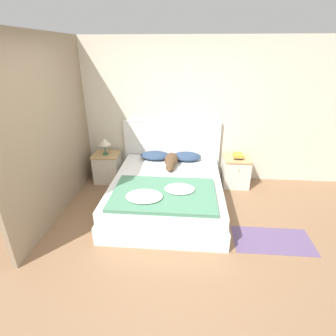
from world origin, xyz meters
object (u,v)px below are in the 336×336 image
Objects in this scene: nightstand_right at (236,171)px; dog at (171,161)px; bed at (167,193)px; pillow_right at (186,156)px; book_stack at (238,156)px; nightstand_left at (108,167)px; pillow_left at (155,156)px; table_lamp at (105,142)px.

dog is at bearing -166.61° from nightstand_right.
bed is 0.92m from pillow_right.
bed is at bearing -145.88° from nightstand_right.
dog is at bearing -167.66° from book_stack.
book_stack is (0.00, -0.02, 0.31)m from nightstand_right.
nightstand_left is at bearing 145.88° from bed.
dog is (0.32, -0.28, 0.02)m from pillow_left.
table_lamp reaches higher than nightstand_left.
book_stack is (1.21, 0.80, 0.35)m from bed.
book_stack is 2.42m from table_lamp.
table_lamp reaches higher than bed.
nightstand_right is at bearing 34.12° from bed.
nightstand_right is 1.25m from dog.
dog is (-0.26, -0.28, 0.02)m from pillow_right.
dog is at bearing -12.81° from nightstand_left.
nightstand_left is 1.52m from pillow_right.
pillow_right is at bearing 46.98° from dog.
nightstand_right is at bearing 93.44° from book_stack.
pillow_right is 0.38m from dog.
nightstand_right is at bearing 0.61° from table_lamp.
nightstand_left is 1.02× the size of pillow_right.
pillow_left is (-1.50, -0.00, 0.27)m from nightstand_right.
nightstand_left is at bearing 179.84° from pillow_left.
bed is at bearing -33.27° from table_lamp.
book_stack is at bearing -86.56° from nightstand_right.
bed is at bearing -146.65° from book_stack.
nightstand_left reaches higher than bed.
dog reaches higher than nightstand_right.
pillow_right reaches higher than bed.
nightstand_right is 1.02× the size of pillow_left.
nightstand_left is 1.00× the size of nightstand_right.
bed is 1.55m from table_lamp.
dog is 1.21m from book_stack.
bed is 3.88× the size of pillow_left.
table_lamp reaches higher than dog.
bed is 1.46m from nightstand_right.
nightstand_left is at bearing 167.19° from dog.
book_stack is at bearing 33.35° from bed.
pillow_right is 1.51m from table_lamp.
nightstand_left is 1.30m from dog.
book_stack is at bearing 0.08° from table_lamp.
book_stack reaches higher than pillow_left.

